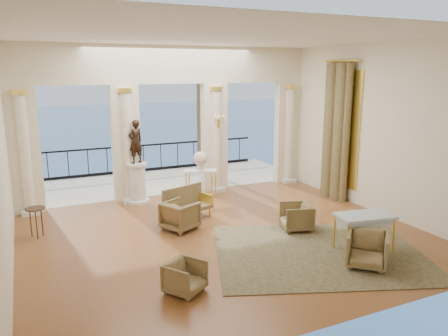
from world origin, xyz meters
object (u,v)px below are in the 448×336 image
game_table (365,218)px  armchair_c (297,216)px  armchair_a (185,276)px  side_table (35,212)px  armchair_d (180,214)px  pedestal (138,184)px  statue (136,142)px  console_table (201,175)px  armchair_b (367,248)px  settee (186,203)px

game_table → armchair_c: bearing=119.1°
armchair_a → side_table: side_table is taller
armchair_d → pedestal: bearing=-18.5°
side_table → armchair_d: bearing=-15.9°
armchair_a → pedestal: 5.62m
armchair_c → armchair_d: size_ratio=0.94×
game_table → statue: size_ratio=1.03×
statue → console_table: 2.14m
armchair_b → console_table: (-1.25, 5.67, 0.35)m
game_table → pedestal: bearing=132.7°
game_table → side_table: (-6.32, 3.80, -0.13)m
armchair_a → armchair_c: 3.92m
armchair_c → settee: 2.86m
pedestal → console_table: 1.86m
armchair_c → pedestal: (-2.94, 3.83, 0.21)m
armchair_a → statue: (0.56, 5.58, 1.50)m
console_table → armchair_a: bearing=-95.9°
armchair_a → armchair_b: armchair_b is taller
armchair_a → console_table: bearing=30.8°
game_table → pedestal: 6.53m
armchair_d → pedestal: 2.65m
statue → side_table: 3.49m
armchair_b → statue: (-3.05, 6.12, 1.42)m
armchair_c → statue: statue is taller
game_table → console_table: bearing=118.8°
armchair_b → statue: size_ratio=0.62×
armchair_b → side_table: 7.34m
side_table → statue: bearing=31.3°
armchair_d → pedestal: (-0.39, 2.61, 0.18)m
settee → side_table: settee is taller
armchair_a → armchair_b: (3.61, -0.54, 0.07)m
armchair_a → armchair_b: 3.65m
armchair_a → game_table: game_table is taller
armchair_b → pedestal: bearing=161.4°
armchair_d → statue: statue is taller
side_table → console_table: bearing=15.2°
statue → console_table: statue is taller
pedestal → armchair_c: bearing=-52.5°
armchair_b → console_table: console_table is taller
armchair_a → game_table: (4.08, 0.08, 0.42)m
armchair_b → settee: settee is taller
side_table → armchair_a: bearing=-60.0°
armchair_d → side_table: (-3.19, 0.91, 0.22)m
armchair_a → pedestal: (0.56, 5.58, 0.26)m
armchair_b → statue: 6.98m
armchair_d → statue: size_ratio=0.61×
armchair_a → side_table: bearing=85.4°
armchair_c → side_table: armchair_c is taller
armchair_c → console_table: console_table is taller
armchair_b → statue: bearing=161.4°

